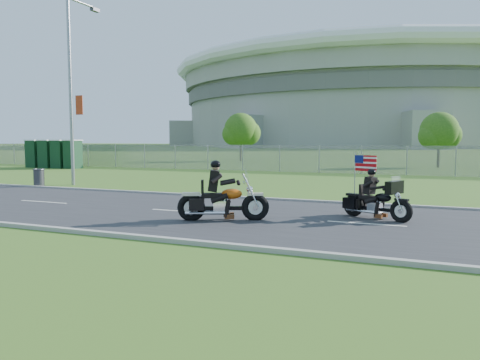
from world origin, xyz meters
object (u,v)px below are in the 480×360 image
at_px(streetlight, 73,78).
at_px(motorcycle_follow, 376,202).
at_px(porta_toilet_c, 47,154).
at_px(porta_toilet_a, 73,155).
at_px(motorcycle_lead, 222,202).
at_px(porta_toilet_b, 60,154).
at_px(porta_toilet_d, 35,154).
at_px(trash_can, 39,178).

xyz_separation_m(streetlight, motorcycle_follow, (16.14, -5.22, -5.11)).
height_order(streetlight, porta_toilet_c, streetlight).
bearing_deg(streetlight, porta_toilet_a, 132.91).
relative_size(porta_toilet_c, motorcycle_lead, 0.90).
height_order(streetlight, porta_toilet_b, streetlight).
distance_m(streetlight, porta_toilet_c, 17.34).
bearing_deg(porta_toilet_b, motorcycle_follow, -30.13).
bearing_deg(porta_toilet_a, motorcycle_lead, -39.36).
bearing_deg(porta_toilet_d, trash_can, -43.14).
height_order(porta_toilet_a, motorcycle_follow, porta_toilet_a).
relative_size(streetlight, porta_toilet_b, 4.35).
bearing_deg(porta_toilet_d, motorcycle_follow, -27.79).
relative_size(porta_toilet_c, porta_toilet_d, 1.00).
bearing_deg(motorcycle_follow, motorcycle_lead, -130.38).
relative_size(porta_toilet_a, porta_toilet_c, 1.00).
distance_m(porta_toilet_b, porta_toilet_d, 2.80).
distance_m(porta_toilet_d, motorcycle_follow, 34.32).
height_order(porta_toilet_a, porta_toilet_b, same).
relative_size(streetlight, motorcycle_follow, 4.61).
bearing_deg(motorcycle_follow, porta_toilet_b, 173.69).
height_order(porta_toilet_c, motorcycle_follow, porta_toilet_c).
height_order(porta_toilet_b, porta_toilet_c, same).
xyz_separation_m(porta_toilet_c, porta_toilet_d, (-1.40, 0.00, 0.00)).
xyz_separation_m(motorcycle_follow, trash_can, (-16.93, 3.41, -0.08)).
xyz_separation_m(streetlight, porta_toilet_c, (-12.82, 10.78, -4.49)).
xyz_separation_m(porta_toilet_b, motorcycle_follow, (27.56, -16.00, -0.62)).
bearing_deg(trash_can, motorcycle_follow, -11.40).
height_order(motorcycle_lead, trash_can, motorcycle_lead).
bearing_deg(porta_toilet_c, porta_toilet_b, 0.00).
bearing_deg(trash_can, motorcycle_lead, -23.10).
bearing_deg(porta_toilet_c, motorcycle_follow, -28.92).
bearing_deg(motorcycle_lead, streetlight, 124.07).
relative_size(porta_toilet_d, motorcycle_lead, 0.90).
xyz_separation_m(porta_toilet_a, trash_can, (9.23, -12.58, -0.70)).
xyz_separation_m(streetlight, motorcycle_lead, (11.95, -7.24, -5.06)).
distance_m(porta_toilet_c, trash_can, 17.42).
height_order(porta_toilet_d, trash_can, porta_toilet_d).
distance_m(porta_toilet_a, porta_toilet_c, 2.80).
bearing_deg(porta_toilet_b, porta_toilet_c, 180.00).
xyz_separation_m(porta_toilet_c, motorcycle_follow, (28.96, -16.00, -0.62)).
bearing_deg(porta_toilet_a, streetlight, -47.09).
distance_m(porta_toilet_d, motorcycle_lead, 31.78).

